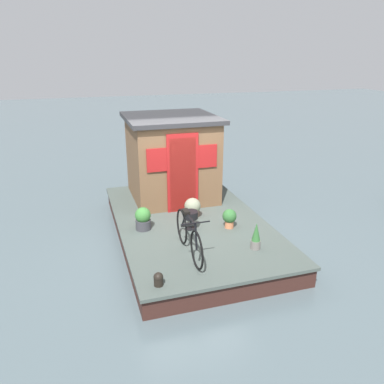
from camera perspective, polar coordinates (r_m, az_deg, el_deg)
name	(u,v)px	position (r m, az deg, el deg)	size (l,w,h in m)	color
ground_plane	(189,236)	(8.56, -0.40, -6.59)	(60.00, 60.00, 0.00)	#4C5B60
houseboat_deck	(189,227)	(8.47, -0.40, -5.32)	(5.21, 3.10, 0.42)	#424C47
houseboat_cabin	(172,157)	(9.40, -3.08, 5.24)	(2.16, 2.14, 2.03)	brown
bicycle	(189,235)	(6.82, -0.49, -6.52)	(1.63, 0.50, 0.81)	black
potted_plant_mint	(193,207)	(8.37, 0.08, -2.31)	(0.36, 0.36, 0.45)	#C6754C
potted_plant_thyme	(256,236)	(7.17, 9.55, -6.57)	(0.18, 0.18, 0.52)	slate
potted_plant_fern	(143,219)	(7.89, -7.34, -3.96)	(0.32, 0.32, 0.48)	#38383D
potted_plant_basil	(229,217)	(7.93, 5.62, -3.81)	(0.29, 0.29, 0.41)	#C6754C
charcoal_grill	(191,216)	(7.81, -0.20, -3.58)	(0.30, 0.30, 0.39)	black
mooring_bollard	(158,279)	(6.11, -5.04, -12.84)	(0.15, 0.15, 0.22)	black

